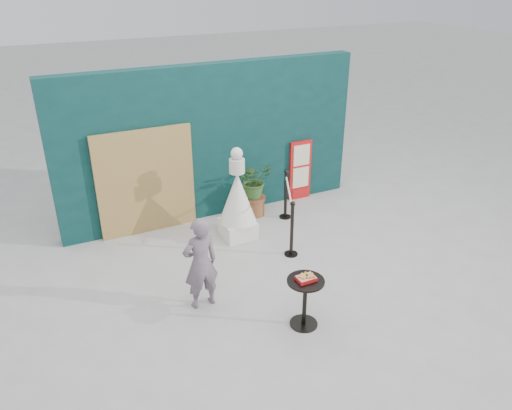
% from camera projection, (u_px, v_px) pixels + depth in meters
% --- Properties ---
extents(ground, '(60.00, 60.00, 0.00)m').
position_uv_depth(ground, '(290.00, 293.00, 7.75)').
color(ground, '#ADAAA5').
rests_on(ground, ground).
extents(back_wall, '(6.00, 0.30, 3.00)m').
position_uv_depth(back_wall, '(212.00, 142.00, 9.64)').
color(back_wall, '#0A2D2D').
rests_on(back_wall, ground).
extents(bamboo_fence, '(1.80, 0.08, 2.00)m').
position_uv_depth(bamboo_fence, '(146.00, 182.00, 9.14)').
color(bamboo_fence, tan).
rests_on(bamboo_fence, ground).
extents(woman, '(0.55, 0.37, 1.45)m').
position_uv_depth(woman, '(201.00, 263.00, 7.18)').
color(woman, slate).
rests_on(woman, ground).
extents(menu_board, '(0.50, 0.07, 1.30)m').
position_uv_depth(menu_board, '(300.00, 170.00, 10.60)').
color(menu_board, red).
rests_on(menu_board, ground).
extents(statue, '(0.68, 0.68, 1.75)m').
position_uv_depth(statue, '(238.00, 202.00, 9.07)').
color(statue, white).
rests_on(statue, ground).
extents(cafe_table, '(0.52, 0.52, 0.75)m').
position_uv_depth(cafe_table, '(305.00, 295.00, 6.87)').
color(cafe_table, black).
rests_on(cafe_table, ground).
extents(food_basket, '(0.26, 0.19, 0.11)m').
position_uv_depth(food_basket, '(306.00, 278.00, 6.75)').
color(food_basket, '#AC1312').
rests_on(food_basket, cafe_table).
extents(planter, '(0.67, 0.58, 1.13)m').
position_uv_depth(planter, '(255.00, 185.00, 9.90)').
color(planter, '#995632').
rests_on(planter, ground).
extents(stanchion_barrier, '(0.84, 1.54, 1.03)m').
position_uv_depth(stanchion_barrier, '(289.00, 211.00, 9.21)').
color(stanchion_barrier, black).
rests_on(stanchion_barrier, ground).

